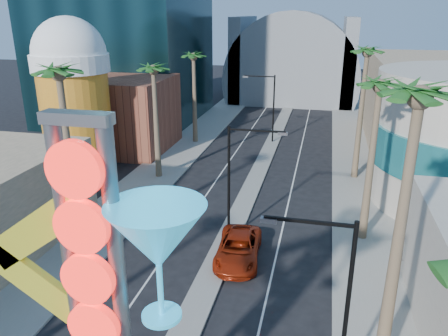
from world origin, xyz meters
TOP-DOWN VIEW (x-y plane):
  - sidewalk_west at (-9.50, 35.00)m, footprint 5.00×100.00m
  - sidewalk_east at (9.50, 35.00)m, footprint 5.00×100.00m
  - median at (0.00, 38.00)m, footprint 1.60×84.00m
  - brick_filler_west at (-16.00, 38.00)m, footprint 10.00×10.00m
  - filler_east at (16.00, 48.00)m, footprint 10.00×20.00m
  - beer_mug at (-17.00, 30.00)m, footprint 7.00×7.00m
  - canopy at (0.00, 72.00)m, footprint 22.00×16.00m
  - neon_sign at (0.82, 2.96)m, footprint 6.53×2.60m
  - streetlight_0 at (0.55, 20.00)m, footprint 3.79×0.25m
  - streetlight_1 at (-0.55, 44.00)m, footprint 3.79×0.25m
  - streetlight_2 at (6.72, 8.00)m, footprint 3.45×0.25m
  - palm_1 at (-9.00, 16.00)m, footprint 2.40×2.40m
  - palm_2 at (-9.00, 30.00)m, footprint 2.40×2.40m
  - palm_3 at (-9.00, 42.00)m, footprint 2.40×2.40m
  - palm_5 at (9.00, 10.00)m, footprint 2.40×2.40m
  - palm_6 at (9.00, 22.00)m, footprint 2.40×2.40m
  - palm_7 at (9.00, 34.00)m, footprint 2.40×2.40m
  - red_pickup at (1.20, 17.42)m, footprint 3.08×5.88m
  - pedestrian_b at (11.23, 18.03)m, footprint 0.83×0.66m

SIDE VIEW (x-z plane):
  - sidewalk_west at x=-9.50m, z-range 0.00..0.15m
  - sidewalk_east at x=9.50m, z-range 0.00..0.15m
  - median at x=0.00m, z-range 0.00..0.15m
  - red_pickup at x=1.20m, z-range 0.00..1.58m
  - pedestrian_b at x=11.23m, z-range 0.15..1.77m
  - brick_filler_west at x=-16.00m, z-range 0.00..8.00m
  - canopy at x=0.00m, z-range -6.69..15.31m
  - streetlight_2 at x=6.72m, z-range 0.83..8.83m
  - streetlight_0 at x=0.55m, z-range 0.88..8.88m
  - streetlight_1 at x=-0.55m, z-range 0.88..8.88m
  - filler_east at x=16.00m, z-range 0.00..10.00m
  - neon_sign at x=0.82m, z-range 1.03..13.58m
  - beer_mug at x=-17.00m, z-range 0.59..15.09m
  - palm_2 at x=-9.00m, z-range 3.88..15.08m
  - palm_3 at x=-9.00m, z-range 3.88..15.08m
  - palm_6 at x=9.00m, z-range 4.08..15.78m
  - palm_1 at x=-9.00m, z-range 4.47..17.17m
  - palm_7 at x=9.00m, z-range 4.47..17.17m
  - palm_5 at x=9.00m, z-range 4.67..17.87m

